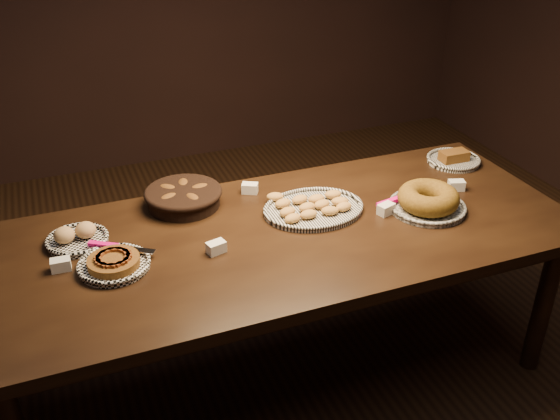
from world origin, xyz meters
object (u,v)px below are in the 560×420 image
object	(u,v)px
buffet_table	(283,247)
apple_tart_plate	(114,263)
bundt_cake_plate	(428,201)
madeleine_platter	(313,208)

from	to	relation	value
buffet_table	apple_tart_plate	bearing A→B (deg)	-178.89
apple_tart_plate	bundt_cake_plate	world-z (taller)	bundt_cake_plate
buffet_table	bundt_cake_plate	bearing A→B (deg)	-5.22
apple_tart_plate	madeleine_platter	bearing A→B (deg)	-1.46
buffet_table	madeleine_platter	xyz separation A→B (m)	(0.18, 0.10, 0.09)
madeleine_platter	buffet_table	bearing A→B (deg)	-135.02
madeleine_platter	bundt_cake_plate	distance (m)	0.49
buffet_table	madeleine_platter	world-z (taller)	madeleine_platter
apple_tart_plate	madeleine_platter	size ratio (longest dim) A/B	0.70
apple_tart_plate	madeleine_platter	xyz separation A→B (m)	(0.84, 0.12, -0.00)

